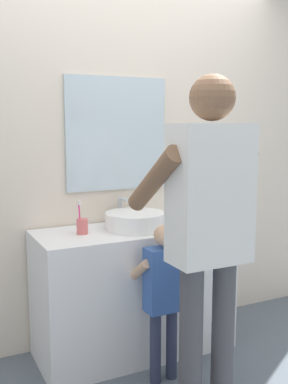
{
  "coord_description": "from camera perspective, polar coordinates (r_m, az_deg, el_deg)",
  "views": [
    {
      "loc": [
        -1.23,
        -2.34,
        1.51
      ],
      "look_at": [
        0.0,
        0.15,
        1.1
      ],
      "focal_mm": 43.06,
      "sensor_mm": 36.0,
      "label": 1
    }
  ],
  "objects": [
    {
      "name": "toothbrush_cup",
      "position": [
        2.86,
        -7.67,
        -4.18
      ],
      "size": [
        0.07,
        0.07,
        0.21
      ],
      "color": "#D86666",
      "rests_on": "vanity_cabinet"
    },
    {
      "name": "ground_plane",
      "position": [
        3.04,
        1.34,
        -21.25
      ],
      "size": [
        14.0,
        14.0,
        0.0
      ],
      "primitive_type": "plane",
      "color": "slate"
    },
    {
      "name": "child_toddler",
      "position": [
        2.72,
        2.39,
        -11.84
      ],
      "size": [
        0.29,
        0.29,
        0.94
      ],
      "color": "#2D334C",
      "rests_on": "ground"
    },
    {
      "name": "sink_basin",
      "position": [
        2.96,
        -1.12,
        -3.57
      ],
      "size": [
        0.38,
        0.38,
        0.11
      ],
      "color": "white",
      "rests_on": "vanity_cabinet"
    },
    {
      "name": "vanity_cabinet",
      "position": [
        3.11,
        -1.25,
        -12.08
      ],
      "size": [
        1.27,
        0.54,
        0.83
      ],
      "primitive_type": "cube",
      "color": "white",
      "rests_on": "ground"
    },
    {
      "name": "soap_bottle",
      "position": [
        3.18,
        4.5,
        -2.56
      ],
      "size": [
        0.06,
        0.06,
        0.16
      ],
      "color": "#66B2D1",
      "rests_on": "vanity_cabinet"
    },
    {
      "name": "back_wall",
      "position": [
        3.21,
        -3.73,
        5.64
      ],
      "size": [
        4.4,
        0.1,
        2.7
      ],
      "color": "beige",
      "rests_on": "ground"
    },
    {
      "name": "adult_parent",
      "position": [
        2.36,
        7.93,
        -2.82
      ],
      "size": [
        0.54,
        0.57,
        1.75
      ],
      "color": "#47474C",
      "rests_on": "ground"
    },
    {
      "name": "faucet",
      "position": [
        3.16,
        -2.89,
        -2.35
      ],
      "size": [
        0.18,
        0.14,
        0.18
      ],
      "color": "#B7BABF",
      "rests_on": "vanity_cabinet"
    }
  ]
}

